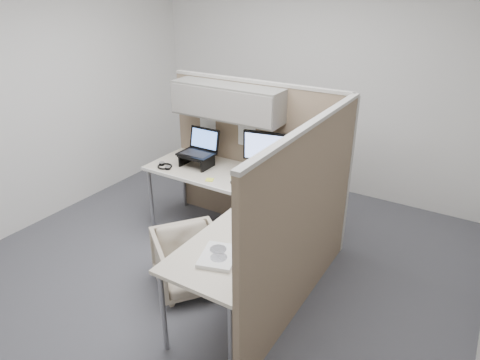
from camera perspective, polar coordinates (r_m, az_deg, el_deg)
The scene contains 18 objects.
ground at distance 4.25m, azimuth -2.98°, elevation -11.39°, with size 4.50×4.50×0.00m, color #44444A.
partition_back at distance 4.46m, azimuth 0.43°, elevation 6.47°, with size 2.00×0.36×1.63m.
partition_right at distance 3.39m, azimuth 8.79°, elevation -5.42°, with size 0.07×2.03×1.63m.
desk at distance 3.91m, azimuth -0.64°, elevation -2.90°, with size 2.00×1.98×0.73m.
office_chair at distance 3.87m, azimuth -6.85°, elevation -10.32°, with size 0.57×0.53×0.59m, color #B5AD90.
monitor_left at distance 4.21m, azimuth 3.33°, elevation 3.93°, with size 0.44×0.20×0.47m.
monitor_right at distance 3.90m, azimuth 8.68°, elevation 1.87°, with size 0.38×0.28×0.47m.
laptop_station at distance 4.54m, azimuth -5.58°, elevation 3.69°, with size 0.36×0.31×0.38m.
keyboard at distance 4.03m, azimuth 1.26°, elevation -1.14°, with size 0.43×0.14×0.02m, color black.
mouse at distance 3.79m, azimuth 6.22°, elevation -3.00°, with size 0.10×0.06×0.04m, color black.
travel_mug at distance 4.14m, azimuth 5.39°, elevation 0.57°, with size 0.08×0.08×0.17m.
soda_can_green at distance 3.81m, azimuth 8.08°, elevation -2.25°, with size 0.07×0.07×0.12m, color #B21E1E.
soda_can_silver at distance 3.91m, azimuth 7.69°, elevation -1.42°, with size 0.07×0.07×0.12m, color #B21E1E.
sticky_note_d at distance 4.28m, azimuth -0.60°, elevation 0.39°, with size 0.08×0.08×0.01m, color #EAF03F.
sticky_note_a at distance 4.23m, azimuth -4.07°, elevation 0.03°, with size 0.08×0.08×0.01m, color #EAF03F.
headphones at distance 4.58m, azimuth -10.00°, elevation 1.83°, with size 0.21×0.21×0.03m.
paper_stack at distance 3.08m, azimuth -2.84°, elevation -10.11°, with size 0.33×0.37×0.03m.
desk_clock at distance 3.39m, azimuth 3.28°, elevation -5.99°, with size 0.08×0.09×0.08m.
Camera 1 is at (1.97, -2.79, 2.52)m, focal length 32.00 mm.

